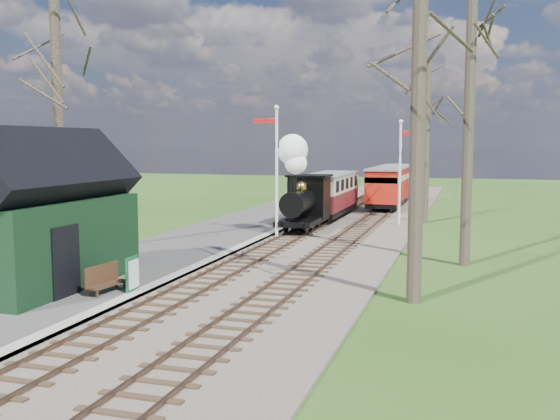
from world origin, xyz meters
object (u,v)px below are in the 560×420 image
Objects in this scene: semaphore_near at (275,162)px; red_carriage_b at (396,182)px; semaphore_far at (401,164)px; station_shed at (42,218)px; locomotive at (302,190)px; sign_board at (133,274)px; red_carriage_a at (386,187)px; coach at (329,193)px; bench at (104,279)px; person at (127,250)px.

semaphore_near is 19.56m from red_carriage_b.
semaphore_near reaches higher than semaphore_far.
red_carriage_b is (6.90, 31.16, -0.70)m from station_shed.
locomotive is 17.31m from red_carriage_b.
sign_board is at bearing -95.54° from locomotive.
station_shed is 1.17× the size of red_carriage_a.
locomotive is at bearing -138.02° from semaphore_far.
locomotive is 0.62× the size of coach.
locomotive is 0.87× the size of red_carriage_a.
semaphore_near is at bearing -110.23° from locomotive.
semaphore_near is at bearing -95.41° from coach.
person reaches higher than bench.
bench is at bearing -165.05° from person.
semaphore_near is at bearing -130.60° from semaphore_far.
semaphore_near is at bearing -99.98° from red_carriage_b.
person is (1.09, 2.94, -1.43)m from station_shed.
red_carriage_b is at bearing 81.49° from bench.
red_carriage_b is at bearing 81.32° from locomotive.
locomotive is 11.91m from red_carriage_a.
red_carriage_a is at bearing -90.00° from red_carriage_b.
bench is (-2.08, -14.27, -1.58)m from locomotive.
person is (-1.12, 3.16, 0.26)m from bench.
bench is at bearing -5.62° from station_shed.
semaphore_near is 4.86× the size of person.
semaphore_far is (8.67, 18.00, 1.08)m from station_shed.
bench is 1.13× the size of person.
station_shed is at bearing -106.96° from locomotive.
station_shed is at bearing -115.72° from semaphore_far.
coach is 20.06m from sign_board.
coach is at bearing -15.09° from person.
station_shed reaches higher than red_carriage_a.
red_carriage_b is at bearing 90.00° from red_carriage_a.
coach is 5.20× the size of bench.
red_carriage_b is (3.37, 19.15, -2.06)m from semaphore_near.
red_carriage_a is at bearing 81.17° from sign_board.
semaphore_near reaches higher than red_carriage_a.
station_shed is 1.10× the size of semaphore_far.
sign_board is (-0.59, -11.87, -2.91)m from semaphore_near.
sign_board is at bearing -98.83° from red_carriage_a.
bench is (-6.47, -18.22, -2.77)m from semaphore_far.
coach is at bearing -103.26° from red_carriage_b.
red_carriage_a is 4.20× the size of person.
coach is (-4.37, 2.12, -1.77)m from semaphore_far.
red_carriage_b is at bearing 76.74° from coach.
red_carriage_a is (2.60, 5.53, -0.01)m from coach.
sign_board is (2.93, 0.13, -1.56)m from station_shed.
locomotive is at bearing -98.68° from red_carriage_b.
red_carriage_a is (-1.77, 7.65, -1.79)m from semaphore_far.
bench is (-0.73, -0.35, -0.13)m from sign_board.
coach is 5.87× the size of person.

